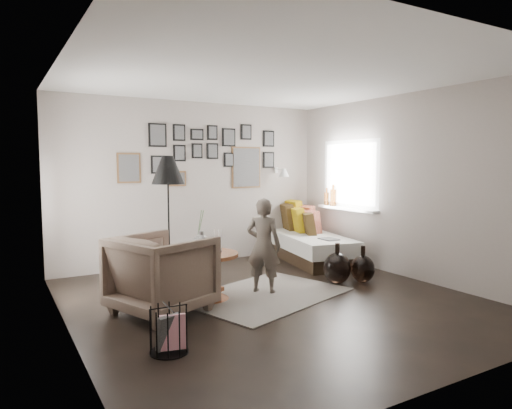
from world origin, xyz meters
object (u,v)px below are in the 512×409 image
vase (201,240)px  armchair (162,274)px  floor_lamp (168,175)px  demijohn_large (337,268)px  pedestal_table (208,278)px  magazine_basket (169,330)px  child (264,246)px  demijohn_small (363,269)px  daybed (306,242)px

vase → armchair: size_ratio=0.54×
armchair → floor_lamp: size_ratio=0.55×
vase → demijohn_large: 1.95m
pedestal_table → floor_lamp: size_ratio=0.42×
armchair → floor_lamp: 1.26m
magazine_basket → child: 2.05m
vase → pedestal_table: bearing=-14.0°
demijohn_large → demijohn_small: demijohn_large is taller
daybed → armchair: (-2.98, -1.42, 0.12)m
pedestal_table → demijohn_large: (1.79, -0.22, -0.05)m
vase → child: bearing=-7.5°
daybed → demijohn_small: size_ratio=4.13×
magazine_basket → child: (1.64, 1.15, 0.40)m
demijohn_small → floor_lamp: bearing=162.4°
child → demijohn_large: bearing=-140.5°
armchair → magazine_basket: armchair is taller
demijohn_large → demijohn_small: (0.35, -0.12, -0.02)m
magazine_basket → demijohn_large: 2.90m
armchair → demijohn_small: 2.79m
magazine_basket → child: size_ratio=0.33×
armchair → demijohn_small: armchair is taller
daybed → magazine_basket: daybed is taller
floor_lamp → demijohn_small: (2.46, -0.78, -1.28)m
pedestal_table → child: 0.79m
magazine_basket → demijohn_small: bearing=16.3°
armchair → floor_lamp: (0.31, 0.63, 1.05)m
vase → daybed: 2.74m
demijohn_large → pedestal_table: bearing=172.9°
daybed → demijohn_large: size_ratio=3.76×
vase → child: child is taller
magazine_basket → child: child is taller
armchair → child: (1.35, 0.11, 0.17)m
armchair → demijohn_large: (2.42, -0.03, -0.21)m
floor_lamp → magazine_basket: 2.19m
magazine_basket → demijohn_large: demijohn_large is taller
pedestal_table → demijohn_small: bearing=-9.1°
floor_lamp → child: 1.46m
demijohn_small → armchair: bearing=176.9°
pedestal_table → floor_lamp: 1.33m
daybed → magazine_basket: size_ratio=5.24×
daybed → child: bearing=-130.1°
floor_lamp → child: (1.04, -0.52, -0.88)m
daybed → demijohn_small: 1.58m
magazine_basket → demijohn_large: (2.71, 1.02, 0.02)m
daybed → pedestal_table: bearing=-141.3°
floor_lamp → daybed: bearing=16.3°
armchair → child: size_ratio=0.79×
armchair → demijohn_large: armchair is taller
floor_lamp → demijohn_large: bearing=-17.4°
demijohn_large → magazine_basket: bearing=-159.5°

